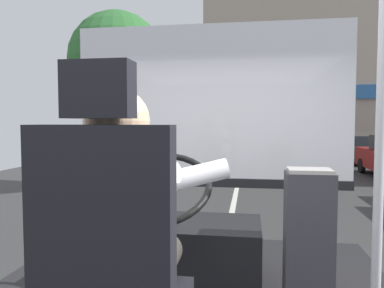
% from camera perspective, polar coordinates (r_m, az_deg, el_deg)
% --- Properties ---
extents(ground, '(18.00, 44.00, 0.06)m').
position_cam_1_polar(ground, '(10.77, 6.86, -6.72)').
color(ground, '#353535').
extents(driver_seat, '(0.48, 0.48, 1.26)m').
position_cam_1_polar(driver_seat, '(1.43, -11.99, -19.32)').
color(driver_seat, black).
rests_on(driver_seat, bus_floor).
extents(bus_driver, '(0.79, 0.59, 0.79)m').
position_cam_1_polar(bus_driver, '(1.47, -10.53, -11.38)').
color(bus_driver, '#332D28').
rests_on(bus_driver, driver_seat).
extents(steering_console, '(1.10, 1.06, 0.89)m').
position_cam_1_polar(steering_console, '(2.59, -2.26, -15.51)').
color(steering_console, black).
rests_on(steering_console, bus_floor).
extents(handrail_pole, '(0.04, 0.04, 1.96)m').
position_cam_1_polar(handrail_pole, '(1.89, 26.73, 0.42)').
color(handrail_pole, '#B7B7BC').
rests_on(handrail_pole, bus_floor).
extents(fare_box, '(0.26, 0.21, 0.81)m').
position_cam_1_polar(fare_box, '(2.28, 17.30, -13.76)').
color(fare_box, '#333338').
rests_on(fare_box, bus_floor).
extents(windshield_panel, '(2.50, 0.08, 1.48)m').
position_cam_1_polar(windshield_panel, '(3.43, 2.85, 3.08)').
color(windshield_panel, silver).
extents(street_tree, '(2.46, 2.46, 4.68)m').
position_cam_1_polar(street_tree, '(10.02, -11.33, 12.27)').
color(street_tree, '#4C3828').
rests_on(street_tree, ground).
extents(shop_building, '(13.96, 5.19, 8.43)m').
position_cam_1_polar(shop_building, '(20.52, 22.68, 9.76)').
color(shop_building, gray).
rests_on(shop_building, ground).
extents(parked_car_charcoal, '(2.02, 4.32, 1.23)m').
position_cam_1_polar(parked_car_charcoal, '(18.81, 23.66, -0.58)').
color(parked_car_charcoal, '#474C51').
rests_on(parked_car_charcoal, ground).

